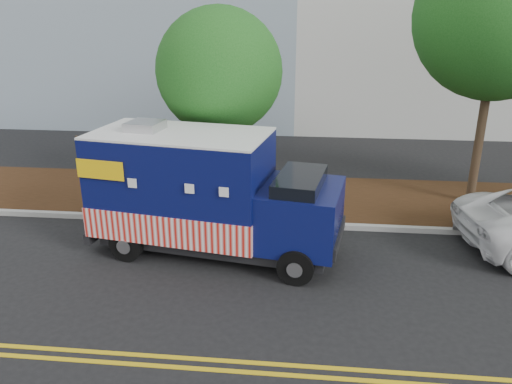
# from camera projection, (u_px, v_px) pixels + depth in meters

# --- Properties ---
(ground) EXTENTS (120.00, 120.00, 0.00)m
(ground) POSITION_uv_depth(u_px,v_px,m) (203.00, 245.00, 13.04)
(ground) COLOR black
(ground) RESTS_ON ground
(curb) EXTENTS (120.00, 0.18, 0.15)m
(curb) POSITION_uv_depth(u_px,v_px,m) (213.00, 221.00, 14.32)
(curb) COLOR #9E9E99
(curb) RESTS_ON ground
(mulch_strip) EXTENTS (120.00, 4.00, 0.15)m
(mulch_strip) POSITION_uv_depth(u_px,v_px,m) (224.00, 195.00, 16.28)
(mulch_strip) COLOR black
(mulch_strip) RESTS_ON ground
(centerline_near) EXTENTS (120.00, 0.10, 0.01)m
(centerline_near) POSITION_uv_depth(u_px,v_px,m) (153.00, 356.00, 8.89)
(centerline_near) COLOR gold
(centerline_near) RESTS_ON ground
(centerline_far) EXTENTS (120.00, 0.10, 0.01)m
(centerline_far) POSITION_uv_depth(u_px,v_px,m) (148.00, 365.00, 8.66)
(centerline_far) COLOR gold
(centerline_far) RESTS_ON ground
(tree_b) EXTENTS (3.58, 3.58, 5.94)m
(tree_b) POSITION_uv_depth(u_px,v_px,m) (219.00, 71.00, 14.07)
(tree_b) COLOR #38281C
(tree_b) RESTS_ON ground
(tree_c) EXTENTS (4.64, 4.64, 7.94)m
(tree_c) POSITION_uv_depth(u_px,v_px,m) (499.00, 16.00, 13.70)
(tree_c) COLOR #38281C
(tree_c) RESTS_ON ground
(sign_post) EXTENTS (0.06, 0.06, 2.40)m
(sign_post) POSITION_uv_depth(u_px,v_px,m) (81.00, 175.00, 14.66)
(sign_post) COLOR #473828
(sign_post) RESTS_ON ground
(food_truck) EXTENTS (6.46, 3.26, 3.26)m
(food_truck) POSITION_uv_depth(u_px,v_px,m) (203.00, 196.00, 12.29)
(food_truck) COLOR black
(food_truck) RESTS_ON ground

